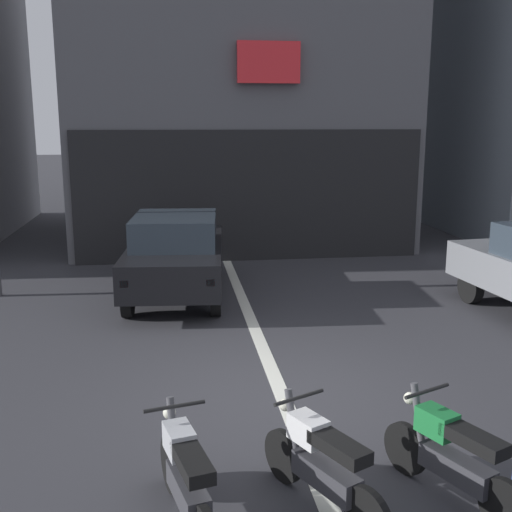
# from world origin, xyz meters

# --- Properties ---
(ground_plane) EXTENTS (120.00, 120.00, 0.00)m
(ground_plane) POSITION_xyz_m (0.00, 0.00, 0.00)
(ground_plane) COLOR #333338
(lane_centre_line) EXTENTS (0.20, 18.00, 0.01)m
(lane_centre_line) POSITION_xyz_m (0.00, 6.00, 0.00)
(lane_centre_line) COLOR silver
(lane_centre_line) RESTS_ON ground
(car_black_crossing_near) EXTENTS (2.09, 4.23, 1.64)m
(car_black_crossing_near) POSITION_xyz_m (-1.26, 4.83, 0.89)
(car_black_crossing_near) COLOR black
(car_black_crossing_near) RESTS_ON ground
(car_blue_down_street) EXTENTS (1.80, 4.12, 1.64)m
(car_blue_down_street) POSITION_xyz_m (1.65, 13.67, 0.89)
(car_blue_down_street) COLOR black
(car_blue_down_street) RESTS_ON ground
(motorcycle_silver_row_leftmost) EXTENTS (0.59, 1.64, 0.98)m
(motorcycle_silver_row_leftmost) POSITION_xyz_m (-1.27, -2.35, 0.46)
(motorcycle_silver_row_leftmost) COLOR black
(motorcycle_silver_row_leftmost) RESTS_ON ground
(motorcycle_white_row_left_mid) EXTENTS (0.81, 1.53, 0.98)m
(motorcycle_white_row_left_mid) POSITION_xyz_m (-0.08, -2.29, 0.46)
(motorcycle_white_row_left_mid) COLOR black
(motorcycle_white_row_left_mid) RESTS_ON ground
(motorcycle_green_row_centre) EXTENTS (0.77, 1.55, 0.98)m
(motorcycle_green_row_centre) POSITION_xyz_m (1.11, -2.33, 0.46)
(motorcycle_green_row_centre) COLOR black
(motorcycle_green_row_centre) RESTS_ON ground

